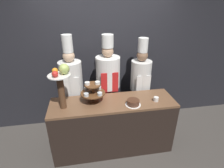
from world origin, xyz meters
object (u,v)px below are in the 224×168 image
Objects in this scene: cup_white at (156,99)px; chef_center_left at (108,82)px; tiered_stand at (93,91)px; cake_round at (133,103)px; chef_left at (72,86)px; fruit_pedestal at (61,81)px; chef_center_right at (140,82)px.

chef_center_left is at bearing 136.80° from cup_white.
tiered_stand is 0.61m from cake_round.
cake_round is (0.57, -0.19, -0.14)m from tiered_stand.
chef_center_left is at bearing -0.00° from chef_left.
fruit_pedestal is 0.95m from chef_center_left.
fruit_pedestal is 2.84× the size of cake_round.
cake_round is 3.05× the size of cup_white.
fruit_pedestal reaches higher than tiered_stand.
fruit_pedestal is 0.65m from chef_left.
cup_white is 0.04× the size of chef_center_left.
cake_round is at bearing -67.18° from chef_center_left.
chef_center_left reaches higher than tiered_stand.
cake_round is 1.11m from chef_left.
fruit_pedestal is at bearing -168.30° from tiered_stand.
chef_center_left reaches higher than cup_white.
tiered_stand is 0.96m from cup_white.
cup_white is (0.37, 0.05, -0.01)m from cake_round.
cup_white is at bearing 7.15° from cake_round.
chef_left reaches higher than chef_center_right.
cake_round is 0.13× the size of chef_center_right.
chef_center_left is (-0.65, 0.61, 0.06)m from cup_white.
chef_left is (-1.27, 0.61, 0.04)m from cup_white.
chef_left reaches higher than fruit_pedestal.
tiered_stand reaches higher than cake_round.
tiered_stand is at bearing -122.35° from chef_center_left.
tiered_stand is 0.55m from chef_center_left.
chef_center_right is (1.21, -0.00, -0.03)m from chef_left.
cup_white is 0.04× the size of chef_left.
cup_white is 1.41m from chef_left.
cake_round is at bearing -19.00° from tiered_stand.
chef_left is (-0.33, 0.46, -0.10)m from tiered_stand.
tiered_stand is 0.57m from chef_left.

